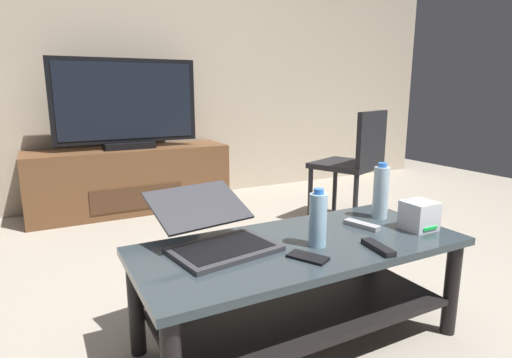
{
  "coord_description": "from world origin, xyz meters",
  "views": [
    {
      "loc": [
        -0.98,
        -1.37,
        1.01
      ],
      "look_at": [
        -0.04,
        0.39,
        0.58
      ],
      "focal_mm": 29.23,
      "sensor_mm": 36.0,
      "label": 1
    }
  ],
  "objects_px": {
    "tv_remote": "(378,247)",
    "water_bottle_far": "(318,219)",
    "coffee_table": "(301,274)",
    "water_bottle_near": "(381,192)",
    "dining_chair": "(355,160)",
    "laptop": "(214,231)",
    "cell_phone": "(308,257)",
    "soundbar_remote": "(362,225)",
    "television": "(127,106)",
    "media_cabinet": "(131,179)",
    "router_box": "(419,215)"
  },
  "relations": [
    {
      "from": "water_bottle_near",
      "to": "dining_chair",
      "type": "bearing_deg",
      "value": 54.06
    },
    {
      "from": "cell_phone",
      "to": "television",
      "type": "bearing_deg",
      "value": 65.63
    },
    {
      "from": "soundbar_remote",
      "to": "dining_chair",
      "type": "bearing_deg",
      "value": 34.83
    },
    {
      "from": "coffee_table",
      "to": "tv_remote",
      "type": "relative_size",
      "value": 8.04
    },
    {
      "from": "dining_chair",
      "to": "cell_phone",
      "type": "height_order",
      "value": "dining_chair"
    },
    {
      "from": "coffee_table",
      "to": "cell_phone",
      "type": "relative_size",
      "value": 9.19
    },
    {
      "from": "media_cabinet",
      "to": "cell_phone",
      "type": "height_order",
      "value": "media_cabinet"
    },
    {
      "from": "water_bottle_near",
      "to": "tv_remote",
      "type": "xyz_separation_m",
      "value": [
        -0.29,
        -0.29,
        -0.11
      ]
    },
    {
      "from": "tv_remote",
      "to": "water_bottle_far",
      "type": "bearing_deg",
      "value": 149.6
    },
    {
      "from": "router_box",
      "to": "tv_remote",
      "type": "height_order",
      "value": "router_box"
    },
    {
      "from": "coffee_table",
      "to": "dining_chair",
      "type": "xyz_separation_m",
      "value": [
        1.23,
        1.11,
        0.19
      ]
    },
    {
      "from": "media_cabinet",
      "to": "dining_chair",
      "type": "height_order",
      "value": "dining_chair"
    },
    {
      "from": "router_box",
      "to": "soundbar_remote",
      "type": "relative_size",
      "value": 0.8
    },
    {
      "from": "water_bottle_near",
      "to": "tv_remote",
      "type": "distance_m",
      "value": 0.43
    },
    {
      "from": "laptop",
      "to": "water_bottle_far",
      "type": "bearing_deg",
      "value": -27.49
    },
    {
      "from": "media_cabinet",
      "to": "router_box",
      "type": "bearing_deg",
      "value": -72.9
    },
    {
      "from": "water_bottle_far",
      "to": "tv_remote",
      "type": "xyz_separation_m",
      "value": [
        0.17,
        -0.14,
        -0.09
      ]
    },
    {
      "from": "laptop",
      "to": "soundbar_remote",
      "type": "bearing_deg",
      "value": -8.34
    },
    {
      "from": "water_bottle_far",
      "to": "tv_remote",
      "type": "relative_size",
      "value": 1.39
    },
    {
      "from": "router_box",
      "to": "laptop",
      "type": "bearing_deg",
      "value": 164.97
    },
    {
      "from": "tv_remote",
      "to": "soundbar_remote",
      "type": "distance_m",
      "value": 0.26
    },
    {
      "from": "television",
      "to": "tv_remote",
      "type": "distance_m",
      "value": 2.5
    },
    {
      "from": "coffee_table",
      "to": "media_cabinet",
      "type": "bearing_deg",
      "value": 95.0
    },
    {
      "from": "television",
      "to": "water_bottle_far",
      "type": "bearing_deg",
      "value": -84.22
    },
    {
      "from": "coffee_table",
      "to": "laptop",
      "type": "bearing_deg",
      "value": 157.98
    },
    {
      "from": "laptop",
      "to": "water_bottle_far",
      "type": "relative_size",
      "value": 2.17
    },
    {
      "from": "television",
      "to": "water_bottle_far",
      "type": "height_order",
      "value": "television"
    },
    {
      "from": "coffee_table",
      "to": "water_bottle_near",
      "type": "height_order",
      "value": "water_bottle_near"
    },
    {
      "from": "router_box",
      "to": "water_bottle_near",
      "type": "relative_size",
      "value": 0.49
    },
    {
      "from": "dining_chair",
      "to": "cell_phone",
      "type": "relative_size",
      "value": 6.13
    },
    {
      "from": "dining_chair",
      "to": "water_bottle_far",
      "type": "distance_m",
      "value": 1.67
    },
    {
      "from": "dining_chair",
      "to": "cell_phone",
      "type": "xyz_separation_m",
      "value": [
        -1.3,
        -1.25,
        -0.06
      ]
    },
    {
      "from": "tv_remote",
      "to": "media_cabinet",
      "type": "bearing_deg",
      "value": 108.05
    },
    {
      "from": "coffee_table",
      "to": "water_bottle_near",
      "type": "bearing_deg",
      "value": 11.25
    },
    {
      "from": "water_bottle_near",
      "to": "water_bottle_far",
      "type": "distance_m",
      "value": 0.49
    },
    {
      "from": "coffee_table",
      "to": "water_bottle_far",
      "type": "distance_m",
      "value": 0.25
    },
    {
      "from": "television",
      "to": "tv_remote",
      "type": "height_order",
      "value": "television"
    },
    {
      "from": "coffee_table",
      "to": "television",
      "type": "distance_m",
      "value": 2.32
    },
    {
      "from": "media_cabinet",
      "to": "router_box",
      "type": "distance_m",
      "value": 2.48
    },
    {
      "from": "laptop",
      "to": "water_bottle_near",
      "type": "bearing_deg",
      "value": -1.95
    },
    {
      "from": "media_cabinet",
      "to": "water_bottle_far",
      "type": "distance_m",
      "value": 2.34
    },
    {
      "from": "coffee_table",
      "to": "laptop",
      "type": "xyz_separation_m",
      "value": [
        -0.31,
        0.13,
        0.19
      ]
    },
    {
      "from": "media_cabinet",
      "to": "water_bottle_near",
      "type": "relative_size",
      "value": 6.26
    },
    {
      "from": "water_bottle_far",
      "to": "dining_chair",
      "type": "bearing_deg",
      "value": 44.21
    },
    {
      "from": "router_box",
      "to": "water_bottle_far",
      "type": "distance_m",
      "value": 0.5
    },
    {
      "from": "water_bottle_near",
      "to": "water_bottle_far",
      "type": "xyz_separation_m",
      "value": [
        -0.46,
        -0.15,
        -0.02
      ]
    },
    {
      "from": "television",
      "to": "coffee_table",
      "type": "bearing_deg",
      "value": -84.95
    },
    {
      "from": "soundbar_remote",
      "to": "media_cabinet",
      "type": "bearing_deg",
      "value": 88.05
    },
    {
      "from": "water_bottle_near",
      "to": "soundbar_remote",
      "type": "relative_size",
      "value": 1.61
    },
    {
      "from": "dining_chair",
      "to": "television",
      "type": "bearing_deg",
      "value": 141.9
    }
  ]
}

